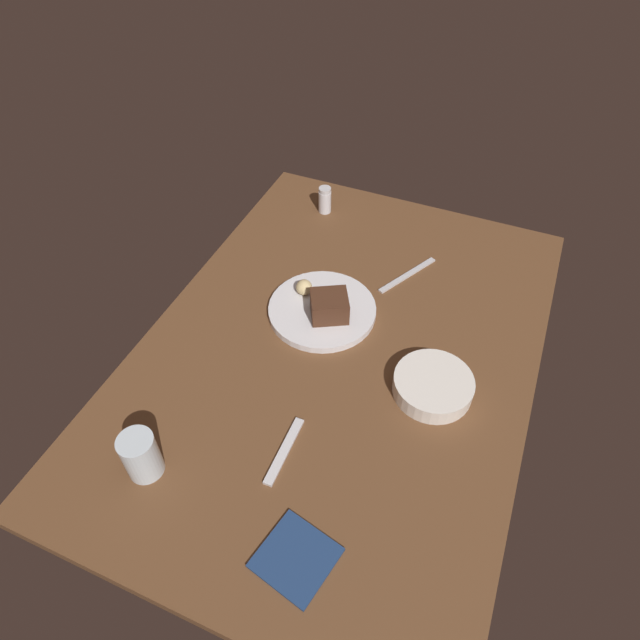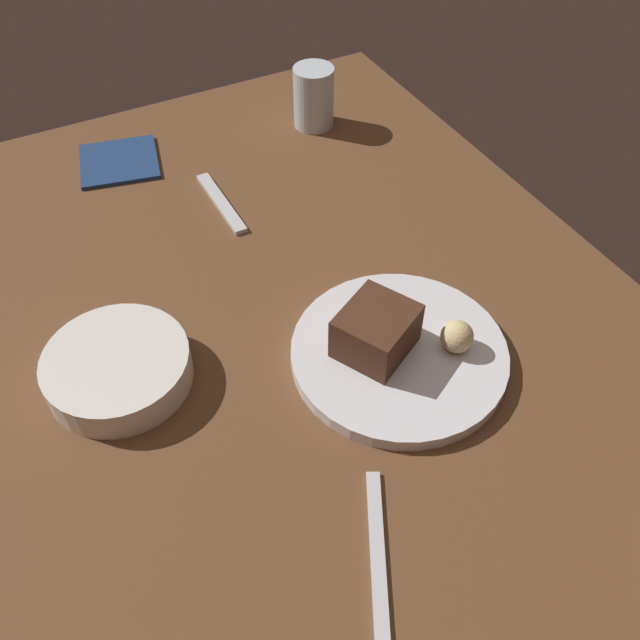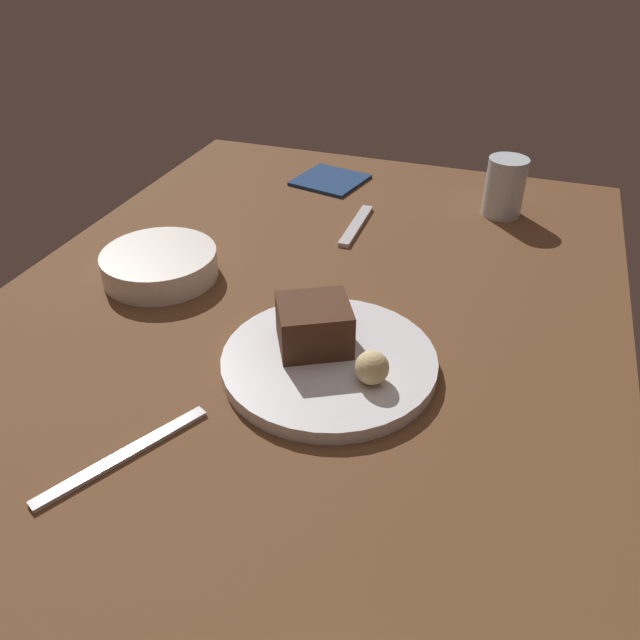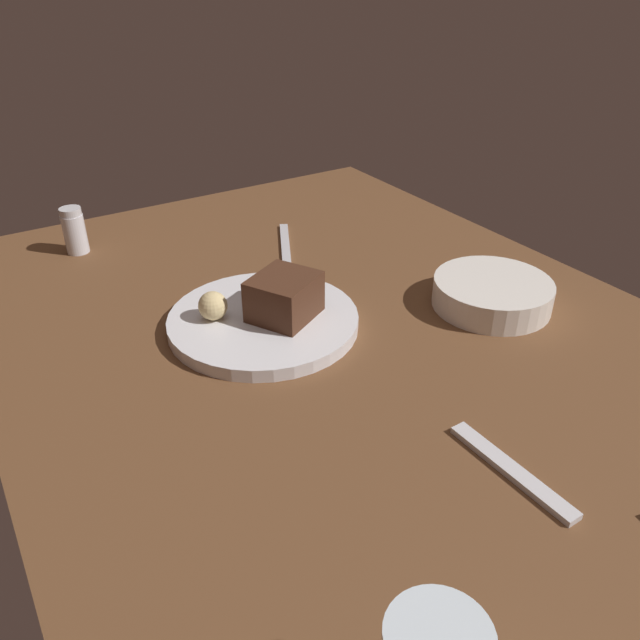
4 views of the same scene
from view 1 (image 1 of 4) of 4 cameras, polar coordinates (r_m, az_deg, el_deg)
dining_table at (r=124.54cm, az=1.90°, el=-3.33°), size 120.00×84.00×3.00cm
dessert_plate at (r=130.03cm, az=0.23°, el=1.05°), size 25.29×25.29×1.75cm
chocolate_cake_slice at (r=125.74cm, az=0.97°, el=1.44°), size 10.55×10.89×5.65cm
bread_roll at (r=131.53cm, az=-1.65°, el=3.39°), size 3.81×3.81×3.81cm
salt_shaker at (r=159.01cm, az=0.50°, el=12.25°), size 3.59×3.59×7.65cm
water_glass at (r=107.31cm, az=-17.95°, el=-13.10°), size 6.64×6.64×9.90cm
side_bowl at (r=116.81cm, az=11.55°, el=-6.62°), size 16.47×16.47×3.94cm
dessert_spoon at (r=108.39cm, az=-3.79°, el=-13.23°), size 15.02×1.99×0.70cm
butter_knife at (r=141.44cm, az=8.99°, el=4.60°), size 17.49×10.03×0.50cm
folded_napkin at (r=99.89cm, az=-2.50°, el=-23.23°), size 14.04×14.11×0.60cm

